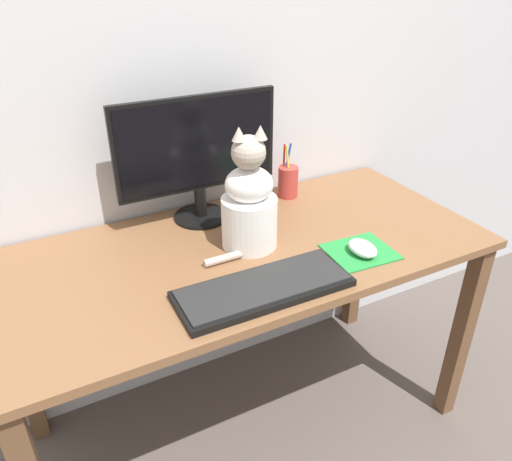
{
  "coord_description": "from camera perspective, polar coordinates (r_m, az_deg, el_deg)",
  "views": [
    {
      "loc": [
        -0.53,
        -1.08,
        1.44
      ],
      "look_at": [
        -0.02,
        -0.1,
        0.82
      ],
      "focal_mm": 35.0,
      "sensor_mm": 36.0,
      "label": 1
    }
  ],
  "objects": [
    {
      "name": "wall_back",
      "position": [
        1.54,
        -7.67,
        21.82
      ],
      "size": [
        7.0,
        0.04,
        2.5
      ],
      "color": "silver",
      "rests_on": "ground_plane"
    },
    {
      "name": "mousepad_right",
      "position": [
        1.42,
        11.81,
        -2.39
      ],
      "size": [
        0.19,
        0.17,
        0.0
      ],
      "rotation": [
        0.0,
        0.0,
        -0.06
      ],
      "color": "#238438",
      "rests_on": "desk"
    },
    {
      "name": "pen_cup",
      "position": [
        1.69,
        3.67,
        5.66
      ],
      "size": [
        0.07,
        0.07,
        0.18
      ],
      "color": "#B23833",
      "rests_on": "desk"
    },
    {
      "name": "keyboard",
      "position": [
        1.23,
        0.88,
        -6.57
      ],
      "size": [
        0.44,
        0.17,
        0.02
      ],
      "rotation": [
        0.0,
        0.0,
        -0.01
      ],
      "color": "black",
      "rests_on": "desk"
    },
    {
      "name": "ground_plane",
      "position": [
        1.88,
        -0.95,
        -20.8
      ],
      "size": [
        12.0,
        12.0,
        0.0
      ],
      "primitive_type": "plane",
      "color": "#564C47"
    },
    {
      "name": "desk",
      "position": [
        1.47,
        -1.15,
        -5.14
      ],
      "size": [
        1.38,
        0.64,
        0.71
      ],
      "color": "brown",
      "rests_on": "ground_plane"
    },
    {
      "name": "monitor",
      "position": [
        1.49,
        -6.68,
        8.83
      ],
      "size": [
        0.5,
        0.17,
        0.38
      ],
      "color": "black",
      "rests_on": "desk"
    },
    {
      "name": "computer_mouse_right",
      "position": [
        1.39,
        12.08,
        -1.99
      ],
      "size": [
        0.07,
        0.1,
        0.04
      ],
      "color": "white",
      "rests_on": "mousepad_right"
    },
    {
      "name": "cat",
      "position": [
        1.36,
        -0.8,
        3.07
      ],
      "size": [
        0.26,
        0.2,
        0.35
      ],
      "rotation": [
        0.0,
        0.0,
        -0.34
      ],
      "color": "white",
      "rests_on": "desk"
    }
  ]
}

